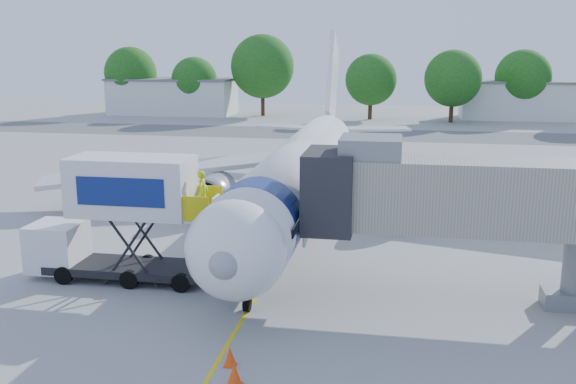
% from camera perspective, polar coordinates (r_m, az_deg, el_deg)
% --- Properties ---
extents(ground, '(160.00, 160.00, 0.00)m').
position_cam_1_polar(ground, '(34.21, 0.08, -4.27)').
color(ground, '#989896').
rests_on(ground, ground).
extents(guidance_line, '(0.15, 70.00, 0.01)m').
position_cam_1_polar(guidance_line, '(34.21, 0.08, -4.26)').
color(guidance_line, yellow).
rests_on(guidance_line, ground).
extents(taxiway_strip, '(120.00, 10.00, 0.01)m').
position_cam_1_polar(taxiway_strip, '(75.09, 5.58, 5.14)').
color(taxiway_strip, '#59595B').
rests_on(taxiway_strip, ground).
extents(aircraft, '(34.17, 37.73, 11.35)m').
position_cam_1_polar(aircraft, '(37.44, 1.16, 1.89)').
color(aircraft, white).
rests_on(aircraft, ground).
extents(jet_bridge, '(13.90, 3.20, 6.60)m').
position_cam_1_polar(jet_bridge, '(25.97, 14.99, -0.37)').
color(jet_bridge, '#A69F8E').
rests_on(jet_bridge, ground).
extents(catering_hiloader, '(8.50, 2.44, 5.50)m').
position_cam_1_polar(catering_hiloader, '(28.79, -14.75, -2.31)').
color(catering_hiloader, black).
rests_on(catering_hiloader, ground).
extents(ground_tug, '(3.61, 2.72, 1.29)m').
position_cam_1_polar(ground_tug, '(19.42, -1.05, -16.17)').
color(ground_tug, silver).
rests_on(ground_tug, ground).
extents(safety_cone_a, '(0.49, 0.49, 0.77)m').
position_cam_1_polar(safety_cone_a, '(20.25, -4.79, -15.91)').
color(safety_cone_a, '#F3430C').
rests_on(safety_cone_a, ground).
extents(safety_cone_b, '(0.42, 0.42, 0.67)m').
position_cam_1_polar(safety_cone_b, '(21.41, -5.17, -14.38)').
color(safety_cone_b, '#F3430C').
rests_on(safety_cone_b, ground).
extents(outbuilding_left, '(18.40, 8.40, 5.30)m').
position_cam_1_polar(outbuilding_left, '(98.40, -10.19, 8.40)').
color(outbuilding_left, silver).
rests_on(outbuilding_left, ground).
extents(outbuilding_right, '(16.40, 7.40, 5.30)m').
position_cam_1_polar(outbuilding_right, '(95.91, 19.92, 7.72)').
color(outbuilding_right, silver).
rests_on(outbuilding_right, ground).
extents(tree_a, '(7.76, 7.76, 9.89)m').
position_cam_1_polar(tree_a, '(100.08, -13.81, 10.22)').
color(tree_a, '#382314').
rests_on(tree_a, ground).
extents(tree_b, '(6.64, 6.64, 8.46)m').
position_cam_1_polar(tree_b, '(95.84, -8.33, 9.83)').
color(tree_b, '#382314').
rests_on(tree_b, ground).
extents(tree_c, '(9.15, 9.15, 11.67)m').
position_cam_1_polar(tree_c, '(94.27, -2.28, 11.09)').
color(tree_c, '#382314').
rests_on(tree_c, ground).
extents(tree_d, '(7.05, 7.05, 8.99)m').
position_cam_1_polar(tree_d, '(90.13, 7.38, 9.87)').
color(tree_d, '#382314').
rests_on(tree_d, ground).
extents(tree_e, '(7.50, 7.50, 9.56)m').
position_cam_1_polar(tree_e, '(88.63, 14.46, 9.75)').
color(tree_e, '#382314').
rests_on(tree_e, ground).
extents(tree_f, '(7.52, 7.52, 9.59)m').
position_cam_1_polar(tree_f, '(94.69, 20.16, 9.56)').
color(tree_f, '#382314').
rests_on(tree_f, ground).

